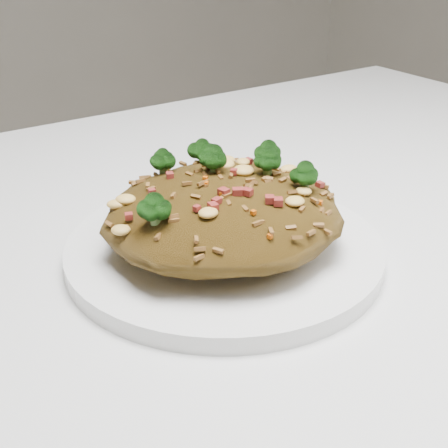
{
  "coord_description": "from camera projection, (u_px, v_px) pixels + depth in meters",
  "views": [
    {
      "loc": [
        -0.23,
        -0.36,
        1.0
      ],
      "look_at": [
        0.0,
        -0.01,
        0.78
      ],
      "focal_mm": 50.0,
      "sensor_mm": 36.0,
      "label": 1
    }
  ],
  "objects": [
    {
      "name": "fork",
      "position": [
        230.0,
        189.0,
        0.57
      ],
      "size": [
        0.14,
        0.1,
        0.0
      ],
      "rotation": [
        0.0,
        0.0,
        -0.6
      ],
      "color": "silver",
      "rests_on": "plate"
    },
    {
      "name": "dining_table",
      "position": [
        216.0,
        347.0,
        0.54
      ],
      "size": [
        1.2,
        0.8,
        0.75
      ],
      "color": "silver",
      "rests_on": "ground"
    },
    {
      "name": "plate",
      "position": [
        224.0,
        249.0,
        0.49
      ],
      "size": [
        0.25,
        0.25,
        0.01
      ],
      "primitive_type": "cylinder",
      "color": "white",
      "rests_on": "dining_table"
    },
    {
      "name": "fried_rice",
      "position": [
        224.0,
        203.0,
        0.47
      ],
      "size": [
        0.19,
        0.17,
        0.07
      ],
      "color": "brown",
      "rests_on": "plate"
    }
  ]
}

